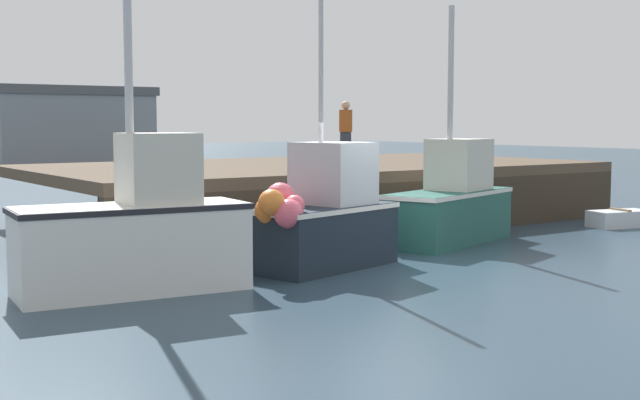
# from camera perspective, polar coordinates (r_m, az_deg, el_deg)

# --- Properties ---
(ground) EXTENTS (120.00, 160.00, 0.10)m
(ground) POSITION_cam_1_polar(r_m,az_deg,el_deg) (14.71, 5.79, -4.81)
(ground) COLOR #283D4C
(pier) EXTENTS (13.98, 7.62, 1.45)m
(pier) POSITION_cam_1_polar(r_m,az_deg,el_deg) (21.37, 0.28, 1.76)
(pier) COLOR brown
(pier) RESTS_ON ground
(fishing_boat_near_left) EXTENTS (3.50, 1.60, 5.17)m
(fishing_boat_near_left) POSITION_cam_1_polar(r_m,az_deg,el_deg) (12.82, -12.16, -2.12)
(fishing_boat_near_left) COLOR silver
(fishing_boat_near_left) RESTS_ON ground
(fishing_boat_near_right) EXTENTS (3.08, 2.05, 5.04)m
(fishing_boat_near_right) POSITION_cam_1_polar(r_m,az_deg,el_deg) (14.65, 0.01, -1.18)
(fishing_boat_near_right) COLOR #19232D
(fishing_boat_near_right) RESTS_ON ground
(fishing_boat_mid) EXTENTS (3.71, 2.33, 4.86)m
(fishing_boat_mid) POSITION_cam_1_polar(r_m,az_deg,el_deg) (17.93, 8.73, -0.24)
(fishing_boat_mid) COLOR #23564C
(fishing_boat_mid) RESTS_ON ground
(rowboat) EXTENTS (1.61, 1.06, 0.44)m
(rowboat) POSITION_cam_1_polar(r_m,az_deg,el_deg) (21.66, 19.39, -1.18)
(rowboat) COLOR silver
(rowboat) RESTS_ON ground
(dockworker) EXTENTS (0.34, 0.34, 1.58)m
(dockworker) POSITION_cam_1_polar(r_m,az_deg,el_deg) (22.04, 1.72, 4.55)
(dockworker) COLOR #2D3342
(dockworker) RESTS_ON pier
(warehouse) EXTENTS (9.20, 5.19, 4.52)m
(warehouse) POSITION_cam_1_polar(r_m,az_deg,el_deg) (51.84, -16.45, 4.78)
(warehouse) COLOR gray
(warehouse) RESTS_ON ground
(mooring_buoy_foreground) EXTENTS (0.55, 0.55, 0.72)m
(mooring_buoy_foreground) POSITION_cam_1_polar(r_m,az_deg,el_deg) (14.57, 0.80, -3.39)
(mooring_buoy_foreground) COLOR yellow
(mooring_buoy_foreground) RESTS_ON ground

